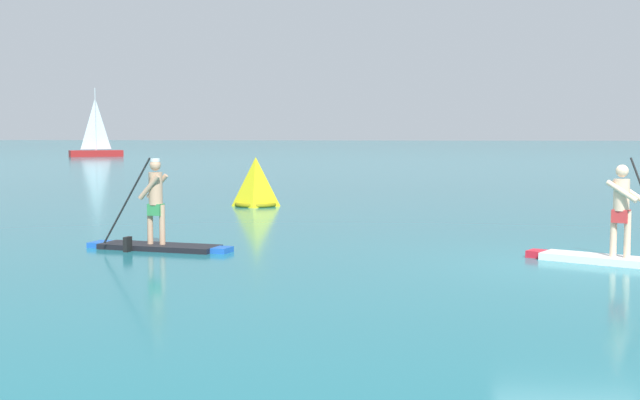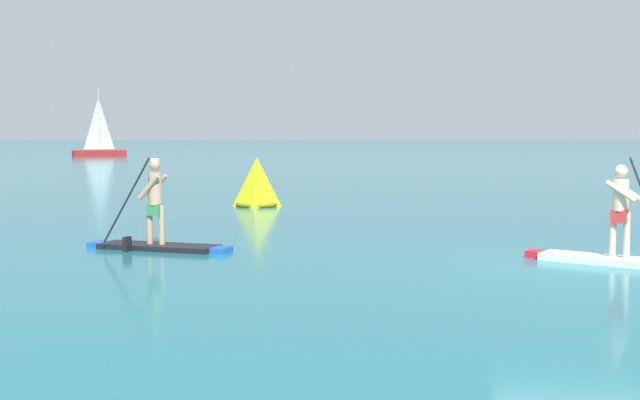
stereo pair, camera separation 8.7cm
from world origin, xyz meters
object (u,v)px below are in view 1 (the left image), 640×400
at_px(paddleboarder_near_left, 157,230).
at_px(paddleboarder_mid_center, 615,244).
at_px(race_marker_buoy, 256,184).
at_px(sailboat_left_horizon, 96,148).

height_order(paddleboarder_near_left, paddleboarder_mid_center, paddleboarder_mid_center).
bearing_deg(race_marker_buoy, paddleboarder_mid_center, -51.06).
relative_size(paddleboarder_mid_center, sailboat_left_horizon, 0.44).
bearing_deg(paddleboarder_mid_center, paddleboarder_near_left, -156.54).
distance_m(paddleboarder_mid_center, race_marker_buoy, 13.23).
relative_size(paddleboarder_near_left, paddleboarder_mid_center, 1.07).
bearing_deg(sailboat_left_horizon, race_marker_buoy, 84.69).
xyz_separation_m(paddleboarder_mid_center, sailboat_left_horizon, (-33.41, 59.56, 0.48)).
distance_m(paddleboarder_near_left, paddleboarder_mid_center, 8.26).
xyz_separation_m(paddleboarder_mid_center, race_marker_buoy, (-8.32, 10.29, 0.32)).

